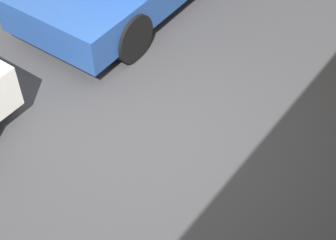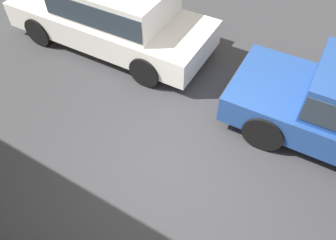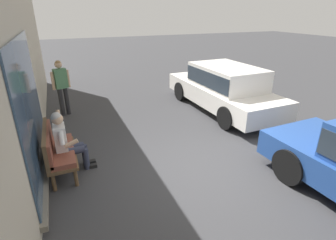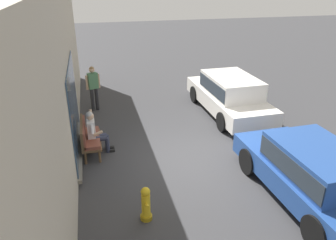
% 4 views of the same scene
% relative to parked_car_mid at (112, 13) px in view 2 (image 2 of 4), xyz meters
% --- Properties ---
extents(ground_plane, '(60.00, 60.00, 0.00)m').
position_rel_parked_car_mid_xyz_m(ground_plane, '(-2.90, 2.30, -0.81)').
color(ground_plane, '#38383A').
extents(parked_car_mid, '(4.63, 1.94, 1.48)m').
position_rel_parked_car_mid_xyz_m(parked_car_mid, '(0.00, 0.00, 0.00)').
color(parked_car_mid, white).
rests_on(parked_car_mid, ground_plane).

